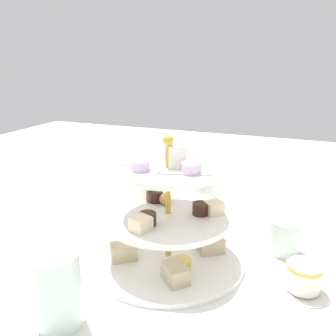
# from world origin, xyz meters

# --- Properties ---
(ground_plane) EXTENTS (2.40, 2.40, 0.00)m
(ground_plane) POSITION_xyz_m (0.00, 0.00, 0.00)
(ground_plane) COLOR silver
(tiered_serving_stand) EXTENTS (0.29, 0.29, 0.25)m
(tiered_serving_stand) POSITION_xyz_m (0.00, 0.00, 0.07)
(tiered_serving_stand) COLOR white
(tiered_serving_stand) RESTS_ON ground_plane
(water_glass_tall_right) EXTENTS (0.07, 0.07, 0.11)m
(water_glass_tall_right) POSITION_xyz_m (-0.08, -0.22, 0.06)
(water_glass_tall_right) COLOR silver
(water_glass_tall_right) RESTS_ON ground_plane
(water_glass_short_left) EXTENTS (0.06, 0.06, 0.07)m
(water_glass_short_left) POSITION_xyz_m (0.20, 0.11, 0.03)
(water_glass_short_left) COLOR silver
(water_glass_short_left) RESTS_ON ground_plane
(teacup_with_saucer) EXTENTS (0.09, 0.09, 0.05)m
(teacup_with_saucer) POSITION_xyz_m (0.24, -0.01, 0.02)
(teacup_with_saucer) COLOR white
(teacup_with_saucer) RESTS_ON ground_plane
(butter_knife_left) EXTENTS (0.05, 0.17, 0.00)m
(butter_knife_left) POSITION_xyz_m (-0.28, 0.06, 0.00)
(butter_knife_left) COLOR silver
(butter_knife_left) RESTS_ON ground_plane
(water_glass_mid_back) EXTENTS (0.06, 0.06, 0.10)m
(water_glass_mid_back) POSITION_xyz_m (0.01, 0.21, 0.05)
(water_glass_mid_back) COLOR silver
(water_glass_mid_back) RESTS_ON ground_plane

